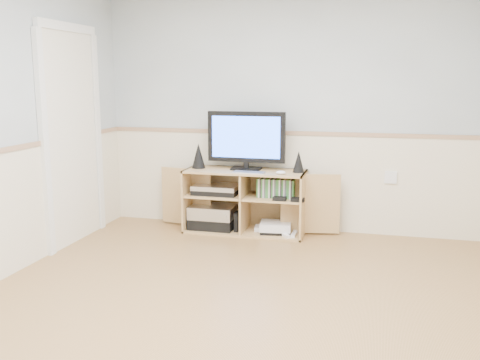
# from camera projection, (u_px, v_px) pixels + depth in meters

# --- Properties ---
(room) EXTENTS (4.04, 4.54, 2.54)m
(room) POSITION_uv_depth(u_px,v_px,m) (234.00, 134.00, 3.48)
(room) COLOR #AB7E4C
(room) RESTS_ON ground
(media_cabinet) EXTENTS (1.93, 0.46, 0.65)m
(media_cabinet) POSITION_uv_depth(u_px,v_px,m) (246.00, 200.00, 5.57)
(media_cabinet) COLOR tan
(media_cabinet) RESTS_ON floor
(monitor) EXTENTS (0.80, 0.18, 0.59)m
(monitor) POSITION_uv_depth(u_px,v_px,m) (246.00, 139.00, 5.44)
(monitor) COLOR black
(monitor) RESTS_ON media_cabinet
(speaker_left) EXTENTS (0.14, 0.14, 0.26)m
(speaker_left) POSITION_uv_depth(u_px,v_px,m) (198.00, 156.00, 5.57)
(speaker_left) COLOR black
(speaker_left) RESTS_ON media_cabinet
(speaker_right) EXTENTS (0.12, 0.12, 0.21)m
(speaker_right) POSITION_uv_depth(u_px,v_px,m) (299.00, 162.00, 5.32)
(speaker_right) COLOR black
(speaker_right) RESTS_ON media_cabinet
(keyboard) EXTENTS (0.32, 0.14, 0.01)m
(keyboard) POSITION_uv_depth(u_px,v_px,m) (249.00, 172.00, 5.30)
(keyboard) COLOR silver
(keyboard) RESTS_ON media_cabinet
(mouse) EXTENTS (0.11, 0.08, 0.04)m
(mouse) POSITION_uv_depth(u_px,v_px,m) (281.00, 173.00, 5.22)
(mouse) COLOR white
(mouse) RESTS_ON media_cabinet
(av_components) EXTENTS (0.53, 0.34, 0.47)m
(av_components) POSITION_uv_depth(u_px,v_px,m) (214.00, 209.00, 5.62)
(av_components) COLOR black
(av_components) RESTS_ON media_cabinet
(game_consoles) EXTENTS (0.46, 0.30, 0.11)m
(game_consoles) POSITION_uv_depth(u_px,v_px,m) (275.00, 228.00, 5.47)
(game_consoles) COLOR white
(game_consoles) RESTS_ON media_cabinet
(game_cases) EXTENTS (0.38, 0.14, 0.19)m
(game_cases) POSITION_uv_depth(u_px,v_px,m) (276.00, 188.00, 5.39)
(game_cases) COLOR #3F8C3F
(game_cases) RESTS_ON media_cabinet
(wall_outlet) EXTENTS (0.12, 0.03, 0.12)m
(wall_outlet) POSITION_uv_depth(u_px,v_px,m) (391.00, 177.00, 5.34)
(wall_outlet) COLOR white
(wall_outlet) RESTS_ON wall_back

